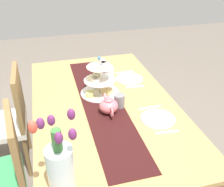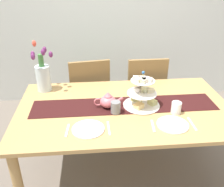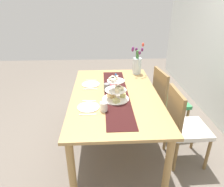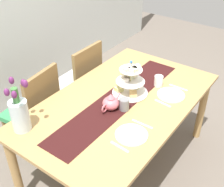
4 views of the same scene
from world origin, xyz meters
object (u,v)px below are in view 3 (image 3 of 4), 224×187
knife_left (90,89)px  knife_right (88,115)px  mug_white_text (104,107)px  chair_right (183,124)px  fork_right (89,101)px  tulip_vase (137,64)px  tiered_cake_stand (116,91)px  mug_grey (107,87)px  fork_left (91,80)px  chair_left (166,98)px  teapot (114,85)px  dinner_plate_right (88,107)px  dining_table (115,101)px  dinner_plate_left (91,84)px

knife_left → knife_right: 0.61m
knife_right → mug_white_text: bearing=114.1°
chair_right → fork_right: 1.07m
chair_right → tulip_vase: tulip_vase is taller
tiered_cake_stand → mug_grey: tiered_cake_stand is taller
tulip_vase → fork_left: tulip_vase is taller
tiered_cake_stand → chair_right: bearing=75.6°
chair_left → knife_right: (0.75, -1.04, 0.23)m
teapot → dinner_plate_right: bearing=-33.6°
tiered_cake_stand → fork_left: (-0.58, -0.30, -0.10)m
dining_table → dinner_plate_right: bearing=-43.8°
mug_white_text → teapot: bearing=165.3°
mug_white_text → dinner_plate_left: bearing=-166.8°
chair_right → chair_left: bearing=179.9°
fork_right → mug_grey: 0.33m
dining_table → mug_grey: (-0.08, -0.09, 0.14)m
dining_table → mug_grey: bearing=-132.8°
dining_table → fork_right: 0.35m
dining_table → teapot: (-0.14, 0.00, 0.15)m
chair_left → teapot: (0.16, -0.74, 0.29)m
dining_table → knife_left: bearing=-117.4°
tulip_vase → chair_left: bearing=42.4°
tulip_vase → mug_grey: size_ratio=4.69×
chair_left → mug_white_text: size_ratio=9.58×
knife_left → tiered_cake_stand: bearing=45.7°
dining_table → chair_left: 0.81m
dinner_plate_right → mug_grey: size_ratio=2.42×
tiered_cake_stand → teapot: (-0.28, -0.00, -0.05)m
tulip_vase → knife_left: 0.87m
fork_right → chair_left: bearing=113.9°
mug_grey → dinner_plate_left: bearing=-136.2°
mug_grey → chair_left: bearing=104.2°
chair_left → fork_right: 1.16m
dinner_plate_right → mug_white_text: bearing=65.3°
tiered_cake_stand → fork_left: size_ratio=2.03×
knife_right → mug_white_text: (-0.07, 0.16, 0.04)m
chair_right → dinner_plate_right: (-0.02, -1.04, 0.23)m
tulip_vase → mug_grey: tulip_vase is taller
knife_left → fork_right: (0.32, 0.00, 0.00)m
fork_left → dinner_plate_right: (0.75, 0.00, 0.00)m
tiered_cake_stand → dinner_plate_right: size_ratio=1.32×
teapot → tulip_vase: size_ratio=0.54×
fork_right → mug_white_text: mug_white_text is taller
tulip_vase → mug_grey: bearing=-37.1°
fork_left → fork_right: bearing=0.0°
chair_right → dinner_plate_left: 1.23m
tulip_vase → mug_grey: 0.77m
chair_left → dinner_plate_right: size_ratio=3.96×
knife_left → knife_right: (0.61, 0.00, 0.00)m
teapot → dinner_plate_right: (0.45, -0.30, -0.05)m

